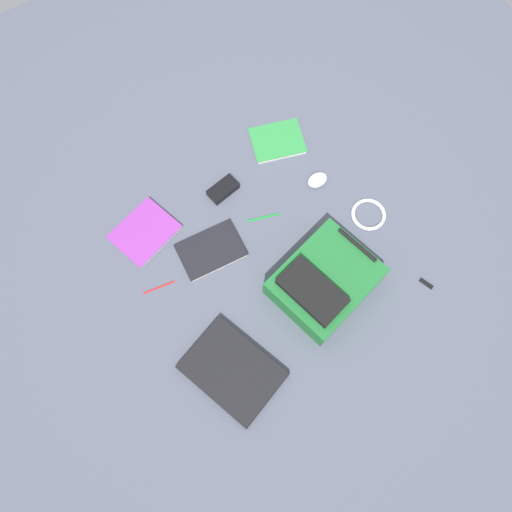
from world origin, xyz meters
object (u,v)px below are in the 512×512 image
book_blue (211,250)px  book_comic (277,141)px  cable_coil (368,214)px  book_manual (145,232)px  usb_stick (426,283)px  backpack (324,282)px  pen_black (159,287)px  power_brick (223,189)px  laptop (232,370)px  computer_mouse (317,180)px  pen_blue (263,217)px

book_blue → book_comic: 0.60m
cable_coil → book_manual: bearing=-117.1°
book_manual → usb_stick: 1.19m
cable_coil → backpack: bearing=-65.8°
backpack → cable_coil: backpack is taller
cable_coil → pen_black: bearing=-101.9°
power_brick → pen_black: (0.24, -0.45, -0.01)m
book_manual → pen_black: 0.25m
backpack → book_blue: size_ratio=1.63×
laptop → book_blue: 0.50m
book_comic → book_blue: bearing=-60.4°
pen_black → laptop: bearing=10.5°
computer_mouse → power_brick: bearing=-117.8°
laptop → pen_black: laptop is taller
laptop → cable_coil: (-0.25, 0.84, -0.01)m
laptop → book_comic: bearing=137.6°
backpack → usb_stick: (0.22, 0.37, -0.07)m
power_brick → computer_mouse: bearing=64.1°
book_blue → usb_stick: size_ratio=4.62×
backpack → computer_mouse: bearing=148.1°
book_manual → usb_stick: size_ratio=4.99×
book_blue → cable_coil: size_ratio=1.85×
computer_mouse → pen_black: size_ratio=0.69×
backpack → power_brick: size_ratio=3.41×
backpack → computer_mouse: size_ratio=4.86×
backpack → computer_mouse: 0.48m
book_blue → cable_coil: (0.22, 0.66, -0.00)m
book_blue → pen_blue: book_blue is taller
laptop → pen_blue: bearing=137.3°
laptop → book_manual: size_ratio=1.41×
book_manual → power_brick: power_brick is taller
usb_stick → laptop: bearing=-98.1°
power_brick → pen_blue: 0.22m
laptop → book_blue: laptop is taller
pen_black → usb_stick: (0.57, 0.94, 0.00)m
cable_coil → pen_blue: cable_coil is taller
book_blue → book_comic: bearing=119.6°
book_comic → cable_coil: bearing=14.9°
book_blue → book_manual: size_ratio=0.93×
cable_coil → power_brick: bearing=-132.4°
book_blue → pen_blue: bearing=93.0°
book_manual → pen_black: size_ratio=2.24×
laptop → book_manual: (-0.69, -0.02, -0.01)m
backpack → usb_stick: 0.43m
book_manual → computer_mouse: size_ratio=3.23×
cable_coil → pen_black: size_ratio=1.12×
cable_coil → pen_black: cable_coil is taller
computer_mouse → power_brick: computer_mouse is taller
computer_mouse → pen_black: computer_mouse is taller
computer_mouse → cable_coil: bearing=19.6°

